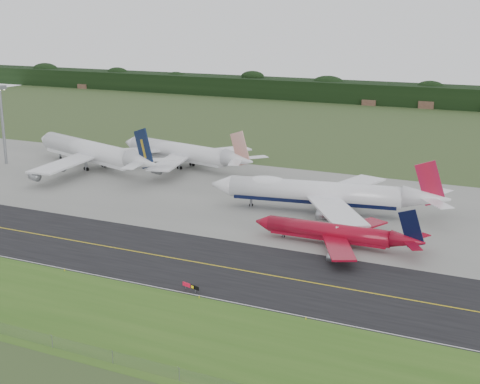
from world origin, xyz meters
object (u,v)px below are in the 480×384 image
at_px(jet_ba_747, 323,193).
at_px(jet_navy_gold, 94,152).
at_px(jet_star_tail, 185,153).
at_px(floodlight_mast, 1,110).
at_px(taxiway_sign, 191,286).
at_px(jet_red_737, 337,233).

xyz_separation_m(jet_ba_747, jet_navy_gold, (-89.01, 16.47, 0.29)).
xyz_separation_m(jet_star_tail, floodlight_mast, (-61.78, -22.49, 14.14)).
distance_m(jet_ba_747, jet_star_tail, 69.08).
bearing_deg(taxiway_sign, floodlight_mast, 148.57).
height_order(jet_ba_747, floodlight_mast, floodlight_mast).
distance_m(jet_red_737, taxiway_sign, 42.07).
xyz_separation_m(jet_navy_gold, jet_star_tail, (27.69, 15.34, -0.61)).
height_order(jet_ba_747, taxiway_sign, jet_ba_747).
height_order(jet_star_tail, taxiway_sign, jet_star_tail).
bearing_deg(floodlight_mast, jet_red_737, -13.92).
bearing_deg(floodlight_mast, jet_navy_gold, 11.85).
distance_m(jet_red_737, floodlight_mast, 139.88).
relative_size(jet_star_tail, floodlight_mast, 2.11).
bearing_deg(taxiway_sign, jet_red_737, 64.40).
bearing_deg(jet_ba_747, jet_navy_gold, 169.52).
bearing_deg(jet_ba_747, floodlight_mast, 175.67).
height_order(jet_ba_747, jet_star_tail, jet_ba_747).
height_order(jet_ba_747, jet_red_737, jet_ba_747).
bearing_deg(jet_ba_747, jet_red_737, -64.02).
bearing_deg(taxiway_sign, jet_star_tail, 120.34).
bearing_deg(jet_navy_gold, jet_red_737, -21.93).
height_order(jet_red_737, jet_star_tail, jet_star_tail).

